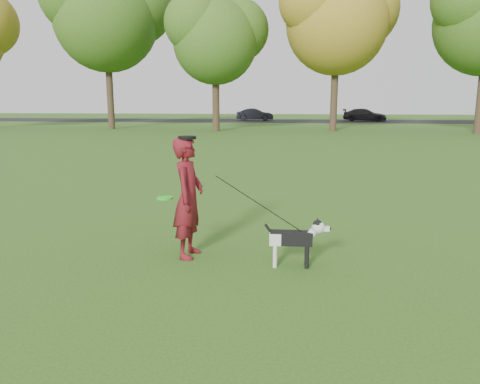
# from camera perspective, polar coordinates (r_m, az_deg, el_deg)

# --- Properties ---
(ground) EXTENTS (120.00, 120.00, 0.00)m
(ground) POSITION_cam_1_polar(r_m,az_deg,el_deg) (6.96, -2.18, -7.51)
(ground) COLOR #285116
(ground) RESTS_ON ground
(road) EXTENTS (120.00, 7.00, 0.02)m
(road) POSITION_cam_1_polar(r_m,az_deg,el_deg) (46.58, 4.76, 8.63)
(road) COLOR black
(road) RESTS_ON ground
(man) EXTENTS (0.47, 0.66, 1.73)m
(man) POSITION_cam_1_polar(r_m,az_deg,el_deg) (6.67, -6.31, -0.70)
(man) COLOR #5E130D
(man) RESTS_ON ground
(dog) EXTENTS (0.90, 0.18, 0.68)m
(dog) POSITION_cam_1_polar(r_m,az_deg,el_deg) (6.37, 6.89, -5.48)
(dog) COLOR black
(dog) RESTS_ON ground
(car_mid) EXTENTS (3.69, 1.48, 1.19)m
(car_mid) POSITION_cam_1_polar(r_m,az_deg,el_deg) (46.66, 1.82, 9.42)
(car_mid) COLOR black
(car_mid) RESTS_ON road
(car_right) EXTENTS (4.34, 2.32, 1.20)m
(car_right) POSITION_cam_1_polar(r_m,az_deg,el_deg) (47.11, 14.96, 9.06)
(car_right) COLOR black
(car_right) RESTS_ON road
(man_held_items) EXTENTS (2.10, 0.41, 1.28)m
(man_held_items) POSITION_cam_1_polar(r_m,az_deg,el_deg) (6.38, 2.29, -1.45)
(man_held_items) COLOR #25DE1C
(man_held_items) RESTS_ON ground
(tree_row) EXTENTS (51.74, 8.86, 12.01)m
(tree_row) POSITION_cam_1_polar(r_m,az_deg,el_deg) (33.07, 1.81, 20.39)
(tree_row) COLOR #38281C
(tree_row) RESTS_ON ground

